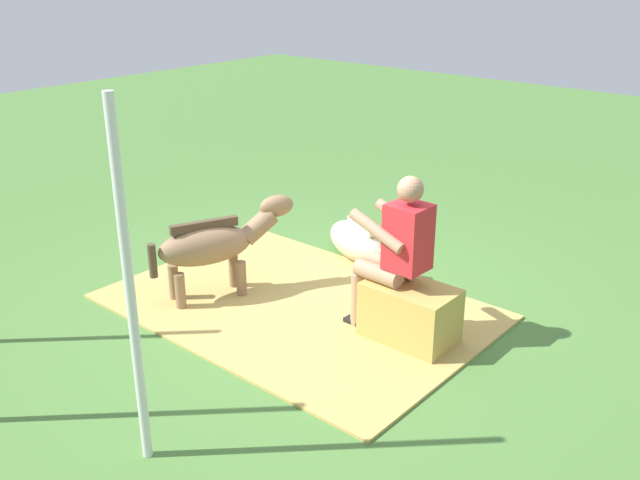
{
  "coord_description": "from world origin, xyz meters",
  "views": [
    {
      "loc": [
        -3.64,
        4.28,
        2.87
      ],
      "look_at": [
        0.09,
        -0.1,
        0.55
      ],
      "focal_mm": 39.96,
      "sensor_mm": 36.0,
      "label": 1
    }
  ],
  "objects": [
    {
      "name": "pony_standing",
      "position": [
        0.79,
        0.5,
        0.51
      ],
      "size": [
        0.71,
        1.27,
        0.87
      ],
      "color": "#8C6B4C",
      "rests_on": "ground"
    },
    {
      "name": "hay_patch",
      "position": [
        0.1,
        0.19,
        0.01
      ],
      "size": [
        3.19,
        2.2,
        0.02
      ],
      "primitive_type": "cube",
      "color": "tan",
      "rests_on": "ground"
    },
    {
      "name": "tent_pole_left",
      "position": [
        -0.52,
        2.25,
        1.12
      ],
      "size": [
        0.06,
        0.06,
        2.23
      ],
      "primitive_type": "cylinder",
      "color": "silver",
      "rests_on": "ground"
    },
    {
      "name": "person_seated",
      "position": [
        -0.79,
        0.04,
        0.75
      ],
      "size": [
        0.67,
        0.43,
        1.35
      ],
      "color": "tan",
      "rests_on": "ground"
    },
    {
      "name": "pony_lying",
      "position": [
        0.28,
        -0.96,
        0.19
      ],
      "size": [
        1.34,
        0.77,
        0.42
      ],
      "color": "beige",
      "rests_on": "ground"
    },
    {
      "name": "ground_plane",
      "position": [
        0.0,
        0.0,
        0.0
      ],
      "size": [
        24.0,
        24.0,
        0.0
      ],
      "primitive_type": "plane",
      "color": "#4C7A38"
    },
    {
      "name": "hay_bale",
      "position": [
        -0.95,
        0.04,
        0.24
      ],
      "size": [
        0.72,
        0.44,
        0.47
      ],
      "primitive_type": "cube",
      "color": "tan",
      "rests_on": "ground"
    }
  ]
}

